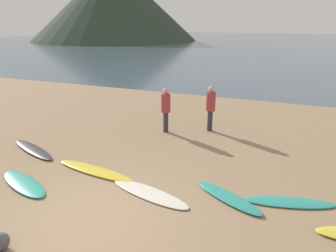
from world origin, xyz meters
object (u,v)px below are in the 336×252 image
person_0 (166,106)px  surfboard_7 (290,202)px  surfboard_2 (33,149)px  surfboard_3 (24,184)px  beach_rock_far (0,242)px  surfboard_6 (228,197)px  person_1 (211,105)px  surfboard_5 (149,193)px  surfboard_4 (95,170)px

person_0 → surfboard_7: bearing=-32.8°
surfboard_2 → person_0: bearing=65.5°
surfboard_3 → beach_rock_far: bearing=-33.0°
surfboard_6 → beach_rock_far: (-3.57, -3.31, 0.13)m
person_0 → person_1: 1.70m
surfboard_5 → surfboard_2: bearing=-178.2°
surfboard_5 → surfboard_7: (3.21, 0.89, -0.00)m
surfboard_7 → person_0: size_ratio=1.22×
surfboard_5 → person_0: (-1.35, 4.31, 0.98)m
surfboard_3 → surfboard_6: (5.06, 1.35, 0.01)m
person_1 → surfboard_3: bearing=-3.0°
surfboard_6 → person_0: bearing=158.9°
surfboard_3 → surfboard_4: surfboard_4 is taller
surfboard_4 → surfboard_6: 3.78m
surfboard_3 → person_0: 5.54m
surfboard_6 → person_0: (-3.19, 3.78, 0.96)m
surfboard_4 → surfboard_7: (5.15, 0.40, -0.01)m
surfboard_5 → person_1: 5.17m
surfboard_7 → person_1: 5.27m
surfboard_7 → beach_rock_far: (-4.93, -3.67, 0.14)m
surfboard_6 → surfboard_7: 1.42m
surfboard_6 → beach_rock_far: beach_rock_far is taller
surfboard_5 → person_1: (0.17, 5.07, 1.00)m
beach_rock_far → person_1: bearing=76.4°
surfboard_2 → surfboard_7: surfboard_2 is taller
surfboard_2 → surfboard_6: surfboard_6 is taller
surfboard_7 → surfboard_3: bearing=179.4°
person_0 → surfboard_3: bearing=-105.9°
surfboard_4 → beach_rock_far: 3.28m
surfboard_2 → person_1: size_ratio=1.38×
surfboard_4 → person_0: 3.99m
surfboard_5 → surfboard_7: bearing=29.1°
surfboard_3 → surfboard_6: 5.23m
surfboard_5 → surfboard_7: 3.33m
person_0 → person_1: size_ratio=0.97×
surfboard_4 → person_0: (0.58, 3.82, 0.97)m
surfboard_2 → surfboard_5: 4.79m
surfboard_5 → person_1: person_1 is taller
surfboard_7 → person_0: 5.79m
surfboard_2 → beach_rock_far: size_ratio=6.97×
beach_rock_far → person_0: bearing=87.0°
surfboard_6 → beach_rock_far: 4.86m
surfboard_2 → beach_rock_far: beach_rock_far is taller
surfboard_5 → beach_rock_far: bearing=-108.2°
surfboard_7 → surfboard_2: bearing=163.8°
surfboard_2 → surfboard_5: (4.69, -0.98, -0.01)m
surfboard_2 → surfboard_5: surfboard_2 is taller
surfboard_4 → person_0: person_0 is taller
surfboard_7 → person_1: person_1 is taller
surfboard_4 → beach_rock_far: bearing=-79.1°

